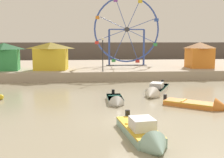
% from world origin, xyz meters
% --- Properties ---
extents(ground_plane, '(240.00, 240.00, 0.00)m').
position_xyz_m(ground_plane, '(0.00, 0.00, 0.00)').
color(ground_plane, gray).
extents(quay_promenade, '(110.00, 20.90, 1.14)m').
position_xyz_m(quay_promenade, '(0.00, 26.84, 0.57)').
color(quay_promenade, tan).
rests_on(quay_promenade, ground_plane).
extents(distant_town_skyline, '(140.00, 3.00, 4.40)m').
position_xyz_m(distant_town_skyline, '(0.00, 51.48, 2.20)').
color(distant_town_skyline, '#564C47').
rests_on(distant_town_skyline, ground_plane).
extents(motorboat_seafoam, '(2.04, 5.45, 1.48)m').
position_xyz_m(motorboat_seafoam, '(0.12, -3.52, 0.32)').
color(motorboat_seafoam, '#93BCAD').
rests_on(motorboat_seafoam, ground_plane).
extents(motorboat_pale_grey, '(1.22, 3.84, 1.12)m').
position_xyz_m(motorboat_pale_grey, '(-0.43, 4.77, 0.21)').
color(motorboat_pale_grey, silver).
rests_on(motorboat_pale_grey, ground_plane).
extents(motorboat_white_red_stripe, '(3.77, 5.94, 1.39)m').
position_xyz_m(motorboat_white_red_stripe, '(3.63, 8.17, 0.34)').
color(motorboat_white_red_stripe, silver).
rests_on(motorboat_white_red_stripe, ground_plane).
extents(motorboat_orange_hull, '(4.53, 3.89, 1.28)m').
position_xyz_m(motorboat_orange_hull, '(5.78, 2.74, 0.20)').
color(motorboat_orange_hull, orange).
rests_on(motorboat_orange_hull, ground_plane).
extents(ferris_wheel_blue_frame, '(9.79, 1.20, 10.27)m').
position_xyz_m(ferris_wheel_blue_frame, '(3.39, 25.08, 6.30)').
color(ferris_wheel_blue_frame, '#334CA8').
rests_on(ferris_wheel_blue_frame, quay_promenade).
extents(carnival_booth_orange_canopy, '(3.47, 3.58, 3.50)m').
position_xyz_m(carnival_booth_orange_canopy, '(12.90, 20.67, 2.96)').
color(carnival_booth_orange_canopy, orange).
rests_on(carnival_booth_orange_canopy, quay_promenade).
extents(carnival_booth_green_kiosk, '(4.01, 3.30, 3.44)m').
position_xyz_m(carnival_booth_green_kiosk, '(-12.92, 19.57, 2.93)').
color(carnival_booth_green_kiosk, '#33934C').
rests_on(carnival_booth_green_kiosk, quay_promenade).
extents(carnival_booth_yellow_awning, '(4.64, 3.25, 3.51)m').
position_xyz_m(carnival_booth_yellow_awning, '(-7.18, 19.72, 2.97)').
color(carnival_booth_yellow_awning, yellow).
rests_on(carnival_booth_yellow_awning, quay_promenade).
extents(promenade_lamp_near, '(0.32, 0.32, 4.10)m').
position_xyz_m(promenade_lamp_near, '(-0.69, 17.07, 3.81)').
color(promenade_lamp_near, '#2D2D33').
rests_on(promenade_lamp_near, quay_promenade).
extents(mooring_buoy_orange, '(0.44, 0.44, 0.44)m').
position_xyz_m(mooring_buoy_orange, '(-9.79, 7.06, 0.22)').
color(mooring_buoy_orange, yellow).
rests_on(mooring_buoy_orange, ground_plane).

